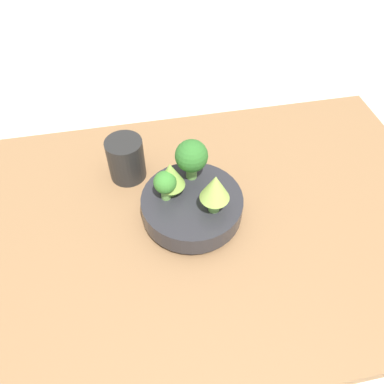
% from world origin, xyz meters
% --- Properties ---
extents(ground_plane, '(6.00, 6.00, 0.00)m').
position_xyz_m(ground_plane, '(0.00, 0.00, 0.00)').
color(ground_plane, beige).
extents(table, '(1.14, 0.73, 0.03)m').
position_xyz_m(table, '(0.00, 0.00, 0.02)').
color(table, olive).
rests_on(table, ground_plane).
extents(bowl, '(0.21, 0.21, 0.06)m').
position_xyz_m(bowl, '(-0.01, 0.02, 0.07)').
color(bowl, '#28282D').
rests_on(bowl, table).
extents(romanesco_piece_far, '(0.06, 0.06, 0.08)m').
position_xyz_m(romanesco_piece_far, '(-0.05, 0.04, 0.14)').
color(romanesco_piece_far, '#7AB256').
rests_on(romanesco_piece_far, bowl).
extents(romanesco_piece_near, '(0.06, 0.06, 0.10)m').
position_xyz_m(romanesco_piece_near, '(0.03, -0.02, 0.16)').
color(romanesco_piece_near, '#609347').
rests_on(romanesco_piece_near, bowl).
extents(broccoli_floret_back, '(0.07, 0.07, 0.10)m').
position_xyz_m(broccoli_floret_back, '(-0.00, 0.08, 0.15)').
color(broccoli_floret_back, '#6BA34C').
rests_on(broccoli_floret_back, bowl).
extents(broccoli_floret_left, '(0.05, 0.05, 0.07)m').
position_xyz_m(broccoli_floret_left, '(-0.06, 0.03, 0.14)').
color(broccoli_floret_left, '#6BA34C').
rests_on(broccoli_floret_left, bowl).
extents(cup, '(0.09, 0.09, 0.10)m').
position_xyz_m(cup, '(-0.14, 0.17, 0.08)').
color(cup, black).
rests_on(cup, table).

